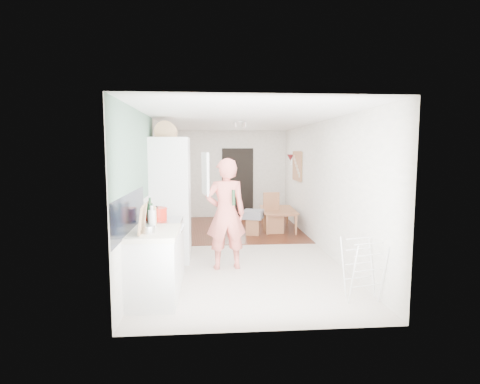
{
  "coord_description": "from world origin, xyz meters",
  "views": [
    {
      "loc": [
        -0.56,
        -7.29,
        1.92
      ],
      "look_at": [
        0.02,
        0.2,
        1.1
      ],
      "focal_mm": 28.0,
      "sensor_mm": 36.0,
      "label": 1
    }
  ],
  "objects": [
    {
      "name": "pinboard",
      "position": [
        1.58,
        1.9,
        1.55
      ],
      "size": [
        0.03,
        0.9,
        0.7
      ],
      "primitive_type": "cube",
      "color": "tan",
      "rests_on": "room_shell"
    },
    {
      "name": "drying_rack",
      "position": [
        1.38,
        -2.74,
        0.4
      ],
      "size": [
        0.49,
        0.46,
        0.8
      ],
      "primitive_type": null,
      "rotation": [
        0.0,
        0.0,
        0.24
      ],
      "color": "white",
      "rests_on": "floor"
    },
    {
      "name": "fridge_housing",
      "position": [
        -1.27,
        -0.78,
        1.07
      ],
      "size": [
        0.66,
        0.66,
        2.15
      ],
      "primitive_type": "cube",
      "color": "white",
      "rests_on": "room_shell"
    },
    {
      "name": "dining_table",
      "position": [
        1.09,
        1.66,
        0.22
      ],
      "size": [
        0.74,
        1.26,
        0.43
      ],
      "primitive_type": "imported",
      "rotation": [
        0.0,
        0.0,
        1.52
      ],
      "color": "#9A5D3E",
      "rests_on": "floor"
    },
    {
      "name": "held_bottle",
      "position": [
        -0.21,
        -1.46,
        1.2
      ],
      "size": [
        0.05,
        0.05,
        0.25
      ],
      "primitive_type": "cylinder",
      "color": "#1B3B21",
      "rests_on": "person"
    },
    {
      "name": "steel_pan",
      "position": [
        -1.35,
        -2.69,
        0.96
      ],
      "size": [
        0.22,
        0.22,
        0.09
      ],
      "primitive_type": "cylinder",
      "rotation": [
        0.0,
        0.0,
        0.25
      ],
      "color": "#B4B5B7",
      "rests_on": "worktop"
    },
    {
      "name": "red_casserole",
      "position": [
        -1.36,
        -1.83,
        1.01
      ],
      "size": [
        0.38,
        0.38,
        0.18
      ],
      "primitive_type": "cylinder",
      "rotation": [
        0.0,
        0.0,
        0.24
      ],
      "color": "red",
      "rests_on": "cooker_top"
    },
    {
      "name": "cooker_top",
      "position": [
        -1.3,
        -1.8,
        0.9
      ],
      "size": [
        0.6,
        0.6,
        0.04
      ],
      "primitive_type": "cube",
      "color": "#B4B5B7",
      "rests_on": "room_shell"
    },
    {
      "name": "person",
      "position": [
        -0.33,
        -1.29,
        1.07
      ],
      "size": [
        0.84,
        0.61,
        2.14
      ],
      "primitive_type": "imported",
      "rotation": [
        0.0,
        0.0,
        3.27
      ],
      "color": "#E57063",
      "rests_on": "floor"
    },
    {
      "name": "pinboard_frame",
      "position": [
        1.57,
        1.9,
        1.55
      ],
      "size": [
        0.0,
        0.94,
        0.74
      ],
      "primitive_type": "cube",
      "color": "#9A5D3E",
      "rests_on": "room_shell"
    },
    {
      "name": "range_cooker",
      "position": [
        -1.3,
        -1.8,
        0.44
      ],
      "size": [
        0.6,
        0.6,
        0.88
      ],
      "primitive_type": "cube",
      "color": "white",
      "rests_on": "room_shell"
    },
    {
      "name": "floor",
      "position": [
        0.0,
        0.0,
        0.0
      ],
      "size": [
        3.2,
        7.0,
        0.01
      ],
      "primitive_type": "cube",
      "color": "beige",
      "rests_on": "ground"
    },
    {
      "name": "bottle_c",
      "position": [
        -1.34,
        -2.41,
        1.04
      ],
      "size": [
        0.11,
        0.11,
        0.24
      ],
      "primitive_type": "cylinder",
      "rotation": [
        0.0,
        0.0,
        0.15
      ],
      "color": "silver",
      "rests_on": "worktop"
    },
    {
      "name": "pepper_mill_front",
      "position": [
        -1.33,
        -2.22,
        1.02
      ],
      "size": [
        0.07,
        0.07,
        0.21
      ],
      "primitive_type": "cylinder",
      "rotation": [
        0.0,
        0.0,
        0.28
      ],
      "color": "tan",
      "rests_on": "worktop"
    },
    {
      "name": "bottle_b",
      "position": [
        -1.38,
        -2.25,
        1.07
      ],
      "size": [
        0.08,
        0.08,
        0.31
      ],
      "primitive_type": "cylinder",
      "rotation": [
        0.0,
        0.0,
        0.22
      ],
      "color": "#1B3B21",
      "rests_on": "worktop"
    },
    {
      "name": "fridge_door",
      "position": [
        -0.66,
        -1.08,
        1.55
      ],
      "size": [
        0.14,
        0.56,
        0.7
      ],
      "primitive_type": "cube",
      "rotation": [
        0.0,
        0.0,
        -1.4
      ],
      "color": "white",
      "rests_on": "room_shell"
    },
    {
      "name": "pepper_mill_back",
      "position": [
        -1.43,
        -2.05,
        1.04
      ],
      "size": [
        0.07,
        0.07,
        0.24
      ],
      "primitive_type": "cylinder",
      "rotation": [
        0.0,
        0.0,
        0.02
      ],
      "color": "tan",
      "rests_on": "worktop"
    },
    {
      "name": "room_shell",
      "position": [
        0.0,
        0.0,
        1.25
      ],
      "size": [
        3.2,
        7.0,
        2.5
      ],
      "primitive_type": null,
      "color": "white",
      "rests_on": "ground"
    },
    {
      "name": "wall_sconce",
      "position": [
        1.54,
        2.55,
        1.75
      ],
      "size": [
        0.18,
        0.18,
        0.16
      ],
      "primitive_type": "cone",
      "color": "maroon",
      "rests_on": "room_shell"
    },
    {
      "name": "tile_splashback",
      "position": [
        -1.59,
        -2.55,
        1.15
      ],
      "size": [
        0.02,
        1.9,
        0.5
      ],
      "primitive_type": "cube",
      "color": "black",
      "rests_on": "room_shell"
    },
    {
      "name": "sage_wall_panel",
      "position": [
        -1.59,
        -2.0,
        1.85
      ],
      "size": [
        0.02,
        3.0,
        1.3
      ],
      "primitive_type": "cube",
      "color": "slate",
      "rests_on": "room_shell"
    },
    {
      "name": "stool",
      "position": [
        0.38,
        1.1,
        0.19
      ],
      "size": [
        0.34,
        0.34,
        0.39
      ],
      "primitive_type": null,
      "rotation": [
        0.0,
        0.0,
        -0.19
      ],
      "color": "#9A5D3E",
      "rests_on": "floor"
    },
    {
      "name": "fridge_interior",
      "position": [
        -0.96,
        -0.78,
        1.55
      ],
      "size": [
        0.02,
        0.52,
        0.66
      ],
      "primitive_type": "cube",
      "color": "white",
      "rests_on": "room_shell"
    },
    {
      "name": "dining_chair",
      "position": [
        0.89,
        1.3,
        0.47
      ],
      "size": [
        0.44,
        0.44,
        0.94
      ],
      "primitive_type": null,
      "rotation": [
        0.0,
        0.0,
        0.11
      ],
      "color": "#9A5D3E",
      "rests_on": "floor"
    },
    {
      "name": "bottle_a",
      "position": [
        -1.38,
        -2.28,
        1.06
      ],
      "size": [
        0.08,
        0.08,
        0.28
      ],
      "primitive_type": "cylinder",
      "rotation": [
        0.0,
        0.0,
        -0.25
      ],
      "color": "#1B3B21",
      "rests_on": "worktop"
    },
    {
      "name": "doorway_recess",
      "position": [
        0.2,
        3.48,
        1.0
      ],
      "size": [
        0.9,
        0.04,
        2.0
      ],
      "primitive_type": "cube",
      "color": "black",
      "rests_on": "room_shell"
    },
    {
      "name": "base_cabinet",
      "position": [
        -1.3,
        -2.55,
        0.43
      ],
      "size": [
        0.6,
        0.9,
        0.86
      ],
      "primitive_type": "cube",
      "color": "white",
      "rests_on": "room_shell"
    },
    {
      "name": "chopping_boards",
      "position": [
        -1.4,
        -2.76,
        1.1
      ],
      "size": [
        0.08,
        0.27,
        0.36
      ],
      "primitive_type": null,
      "rotation": [
        0.0,
        0.0,
        -0.16
      ],
      "color": "tan",
      "rests_on": "worktop"
    },
    {
      "name": "worktop",
      "position": [
        -1.3,
        -2.55,
        0.89
      ],
      "size": [
        0.62,
        0.92,
        0.06
      ],
      "primitive_type": "cube",
      "color": "#EDE7C9",
      "rests_on": "room_shell"
    },
    {
      "name": "wood_floor_overlay",
      "position": [
        0.0,
        1.85,
        0.01
      ],
      "size": [
        3.2,
        3.3,
        0.01
      ],
      "primitive_type": "cube",
      "color": "#572214",
      "rests_on": "room_shell"
    },
    {
      "name": "grey_drape",
      "position": [
        0.39,
        1.1,
        0.48
      ],
      "size": [
        0.54,
        0.54,
        0.19
      ],
      "primitive_type": "cube",
      "rotation": [
        0.0,
        0.0,
        -0.32
      ],
      "color": "gray",
      "rests_on": "stool"
    },
    {
      "name": "bread_bin",
      "position": [
        -1.33,
        -0.71,
        2.25
      ],
      "size": [
        0.39,
        0.37,
        0.2
      ],
      "primitive_type": null,
      "rotation": [
        0.0,
        0.0,
        0.03
      ],
      "color": "tan",
      "rests_on": "fridge_housing"
    }
  ]
}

